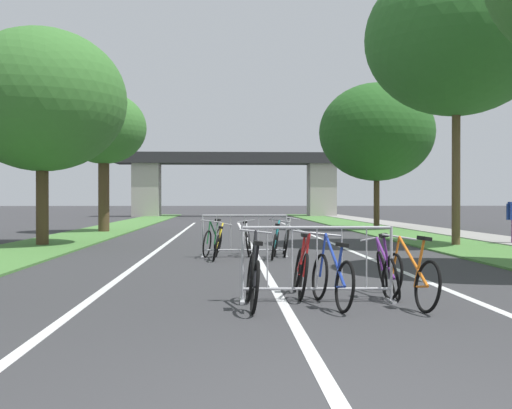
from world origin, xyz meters
name	(u,v)px	position (x,y,z in m)	size (l,w,h in m)	color
grass_verge_left	(104,231)	(-6.27, 25.27, 0.03)	(2.77, 61.76, 0.05)	#477A38
grass_verge_right	(378,230)	(6.27, 25.27, 0.03)	(2.77, 61.76, 0.05)	#477A38
sidewalk_path_right	(429,229)	(8.65, 25.27, 0.04)	(1.98, 61.76, 0.08)	gray
lane_stripe_center	(248,241)	(0.00, 17.87, 0.00)	(0.14, 35.73, 0.01)	silver
lane_stripe_right_lane	(326,241)	(2.69, 17.87, 0.00)	(0.14, 35.73, 0.01)	silver
lane_stripe_left_lane	(169,241)	(-2.69, 17.87, 0.00)	(0.14, 35.73, 0.01)	silver
overpass_bridge	(235,173)	(0.00, 51.04, 3.73)	(20.25, 3.12, 5.43)	#2D2D30
tree_left_oak_near	(42,100)	(-6.38, 15.84, 4.45)	(5.12, 5.12, 6.64)	#4C3823
tree_left_maple_mid	(104,129)	(-6.06, 24.04, 4.50)	(3.68, 3.68, 6.11)	#4C3823
tree_right_pine_near	(456,38)	(6.25, 15.21, 6.33)	(5.55, 5.55, 8.70)	brown
tree_right_cypress_far	(377,132)	(6.43, 26.26, 4.65)	(5.49, 5.49, 6.99)	#4C3823
crowd_barrier_nearest	(317,265)	(0.48, 4.80, 0.52)	(2.14, 0.52, 1.05)	#ADADB2
crowd_barrier_second	(245,236)	(-0.31, 11.74, 0.52)	(2.13, 0.46, 1.05)	#ADADB2
bicycle_silver_0	(248,241)	(-0.21, 12.25, 0.36)	(0.45, 1.62, 0.91)	black
bicycle_black_1	(253,279)	(-0.43, 4.33, 0.38)	(0.45, 1.65, 1.02)	black
bicycle_blue_2	(332,278)	(0.63, 4.42, 0.37)	(0.45, 1.71, 0.97)	black
bicycle_yellow_3	(218,245)	(-0.97, 11.23, 0.34)	(0.48, 1.72, 0.90)	black
bicycle_teal_4	(275,244)	(0.41, 11.32, 0.35)	(0.58, 1.60, 0.95)	black
bicycle_red_5	(301,270)	(0.33, 5.37, 0.38)	(0.53, 1.66, 1.00)	black
bicycle_green_6	(213,241)	(-1.10, 12.13, 0.38)	(0.55, 1.71, 0.93)	black
bicycle_orange_7	(409,278)	(1.65, 4.37, 0.38)	(0.51, 1.76, 0.95)	black
bicycle_purple_8	(387,271)	(1.60, 5.34, 0.36)	(0.50, 1.68, 0.93)	black
bicycle_white_9	(286,240)	(0.76, 12.18, 0.39)	(0.47, 1.70, 1.01)	black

